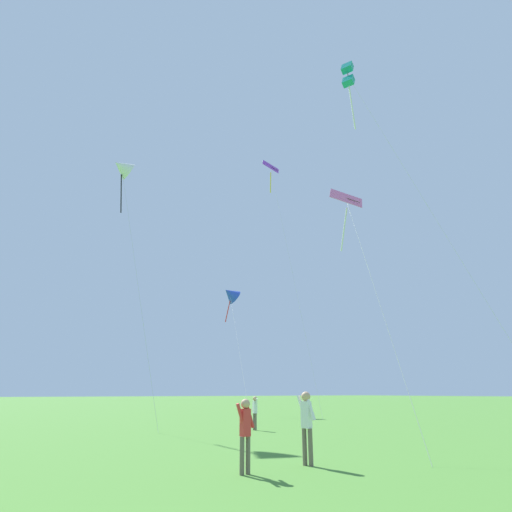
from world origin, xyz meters
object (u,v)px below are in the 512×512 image
Objects in this scene: person_in_blue_jacket at (307,420)px; person_with_spool at (255,410)px; person_foreground_watcher at (245,428)px; kite_white_distant at (122,168)px; kite_blue_delta at (230,294)px; kite_purple_streamer at (271,175)px; kite_teal_box at (349,77)px; kite_pink_low at (347,208)px.

person_with_spool is at bearing 66.62° from person_in_blue_jacket.
person_foreground_watcher is (-5.97, -9.60, 0.03)m from person_with_spool.
kite_white_distant is at bearing 125.60° from person_with_spool.
kite_purple_streamer is at bearing -10.93° from kite_blue_delta.
kite_teal_box is 14.35× the size of person_with_spool.
kite_blue_delta reaches higher than person_with_spool.
person_with_spool is at bearing 151.73° from kite_teal_box.
kite_teal_box is (-1.05, -17.88, 10.51)m from kite_blue_delta.
kite_purple_streamer reaches higher than kite_pink_low.
person_foreground_watcher is (-12.28, -24.64, -9.40)m from kite_blue_delta.
person_in_blue_jacket is (-5.56, -3.74, -8.67)m from kite_pink_low.
kite_white_distant is at bearing 118.04° from kite_pink_low.
kite_blue_delta is at bearing 67.24° from person_with_spool.
person_foreground_watcher is at bearing -148.95° from kite_teal_box.
kite_purple_streamer is 35.70m from person_in_blue_jacket.
kite_pink_low is 0.97× the size of kite_blue_delta.
kite_pink_low reaches higher than person_with_spool.
person_with_spool is at bearing 104.99° from kite_pink_low.
person_foreground_watcher reaches higher than person_with_spool.
kite_pink_low is at bearing -75.01° from person_with_spool.
person_in_blue_jacket is at bearing -113.00° from kite_blue_delta.
kite_purple_streamer is 36.73m from person_foreground_watcher.
kite_white_distant is 18.80m from kite_purple_streamer.
kite_purple_streamer is (8.99, 19.88, 13.81)m from kite_pink_low.
kite_teal_box is 0.86× the size of kite_purple_streamer.
kite_teal_box is at bearing 36.75° from kite_pink_low.
kite_teal_box is at bearing -93.35° from kite_blue_delta.
kite_teal_box is 18.05m from kite_purple_streamer.
kite_pink_low is 0.63× the size of kite_white_distant.
kite_white_distant is 11.32× the size of person_with_spool.
kite_purple_streamer is (16.33, 6.09, 7.04)m from kite_white_distant.
kite_pink_low is 6.94× the size of person_foreground_watcher.
kite_blue_delta is at bearing 63.51° from person_foreground_watcher.
kite_purple_streamer is 16.69× the size of person_with_spool.
kite_pink_low is at bearing -61.96° from kite_white_distant.
kite_blue_delta is 18.85m from person_with_spool.
person_with_spool is 11.30m from person_foreground_watcher.
kite_white_distant reaches higher than kite_pink_low.
kite_teal_box reaches higher than kite_blue_delta.
kite_blue_delta is at bearing 76.93° from kite_pink_low.
kite_pink_low is 7.15× the size of person_with_spool.
person_in_blue_jacket is (-9.32, -6.54, -19.81)m from kite_teal_box.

